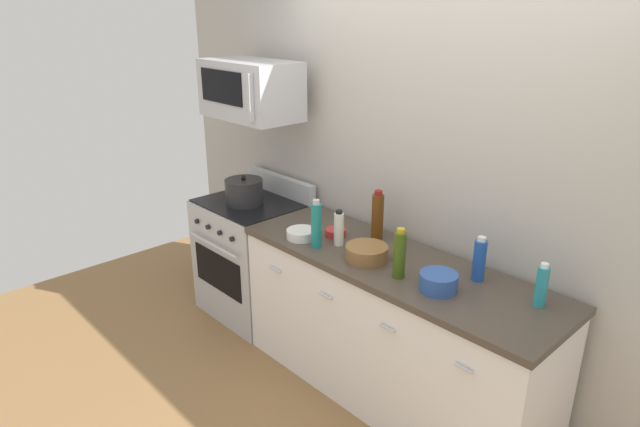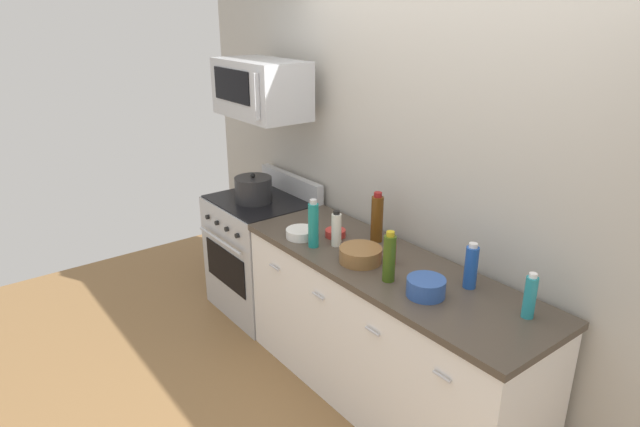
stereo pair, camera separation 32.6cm
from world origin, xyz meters
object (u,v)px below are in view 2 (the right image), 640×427
object	(u,v)px
bottle_dish_soap	(530,296)
bottle_wine_amber	(377,218)
bowl_white_ceramic	(301,233)
bottle_hot_sauce_red	(392,251)
microwave	(261,89)
stockpot	(253,189)
range_oven	(262,254)
bottle_olive_oil	(389,258)
bowl_blue_mixing	(426,287)
bowl_red_small	(335,233)
bowl_wooden_salad	(361,254)
bottle_soda_blue	(471,267)
bottle_vinegar_white	(336,229)
bottle_sparkling_teal	(313,225)

from	to	relation	value
bottle_dish_soap	bottle_wine_amber	xyz separation A→B (m)	(-1.10, 0.04, 0.04)
bottle_dish_soap	bowl_white_ceramic	bearing A→B (deg)	-168.11
bottle_hot_sauce_red	microwave	bearing A→B (deg)	179.00
stockpot	range_oven	bearing A→B (deg)	90.00
bottle_olive_oil	bowl_white_ceramic	bearing A→B (deg)	-177.43
bottle_hot_sauce_red	bowl_blue_mixing	bearing A→B (deg)	-18.02
bowl_red_small	bottle_olive_oil	bearing A→B (deg)	-13.29
bottle_wine_amber	bowl_white_ceramic	xyz separation A→B (m)	(-0.33, -0.34, -0.12)
range_oven	bottle_dish_soap	distance (m)	2.27
bowl_wooden_salad	bowl_red_small	bearing A→B (deg)	162.67
range_oven	bottle_dish_soap	bearing A→B (deg)	3.44
bottle_soda_blue	bottle_hot_sauce_red	bearing A→B (deg)	-163.64
bottle_soda_blue	bowl_red_small	xyz separation A→B (m)	(-0.95, -0.13, -0.09)
bottle_soda_blue	bottle_vinegar_white	distance (m)	0.87
microwave	bowl_red_small	bearing A→B (deg)	-1.81
bottle_dish_soap	bowl_wooden_salad	distance (m)	0.96
microwave	bottle_olive_oil	xyz separation A→B (m)	(1.53, -0.18, -0.70)
microwave	bottle_hot_sauce_red	xyz separation A→B (m)	(1.40, -0.02, -0.75)
bottle_hot_sauce_red	bowl_blue_mixing	distance (m)	0.39
bottle_vinegar_white	bowl_red_small	distance (m)	0.16
bottle_hot_sauce_red	bottle_soda_blue	bearing A→B (deg)	16.36
bowl_blue_mixing	bottle_hot_sauce_red	bearing A→B (deg)	161.98
bottle_vinegar_white	bowl_red_small	world-z (taller)	bottle_vinegar_white
bottle_dish_soap	bowl_red_small	distance (m)	1.32
microwave	bottle_sparkling_teal	bearing A→B (deg)	-14.09
bottle_sparkling_teal	stockpot	xyz separation A→B (m)	(-0.93, 0.14, -0.05)
bowl_wooden_salad	stockpot	size ratio (longest dim) A/B	0.89
bottle_wine_amber	bottle_vinegar_white	size ratio (longest dim) A/B	1.42
bottle_soda_blue	bowl_wooden_salad	world-z (taller)	bottle_soda_blue
bottle_hot_sauce_red	stockpot	bearing A→B (deg)	-176.99
range_oven	stockpot	world-z (taller)	stockpot
bowl_blue_mixing	bottle_olive_oil	bearing A→B (deg)	-171.17
bowl_red_small	bottle_dish_soap	bearing A→B (deg)	5.05
bowl_blue_mixing	bowl_wooden_salad	xyz separation A→B (m)	(-0.50, -0.00, -0.00)
bottle_wine_amber	stockpot	xyz separation A→B (m)	(-1.10, -0.23, -0.06)
bottle_sparkling_teal	bottle_olive_oil	world-z (taller)	bottle_sparkling_teal
bottle_vinegar_white	bowl_wooden_salad	bearing A→B (deg)	-7.16
bowl_red_small	bowl_blue_mixing	bearing A→B (deg)	-7.50
bottle_soda_blue	bowl_red_small	size ratio (longest dim) A/B	1.91
bottle_hot_sauce_red	bowl_blue_mixing	xyz separation A→B (m)	(0.37, -0.12, -0.03)
bowl_white_ceramic	bowl_wooden_salad	world-z (taller)	bowl_wooden_salad
bowl_white_ceramic	bottle_vinegar_white	bearing A→B (deg)	23.50
bottle_dish_soap	bottle_vinegar_white	distance (m)	1.21
bottle_olive_oil	bowl_red_small	distance (m)	0.67
microwave	bottle_dish_soap	xyz separation A→B (m)	(2.20, 0.09, -0.72)
bottle_vinegar_white	bottle_wine_amber	bearing A→B (deg)	67.72
bottle_vinegar_white	bowl_wooden_salad	size ratio (longest dim) A/B	0.91
bottle_hot_sauce_red	bowl_blue_mixing	world-z (taller)	bottle_hot_sauce_red
range_oven	bottle_olive_oil	world-z (taller)	bottle_olive_oil
microwave	bowl_wooden_salad	world-z (taller)	microwave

